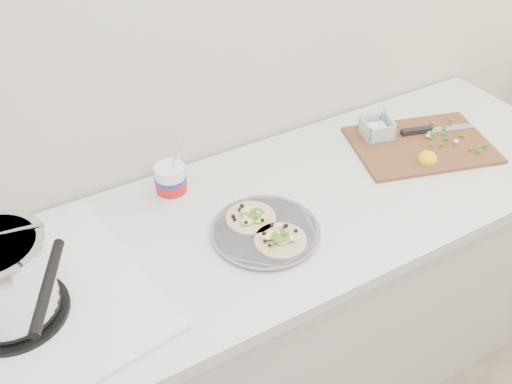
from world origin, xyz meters
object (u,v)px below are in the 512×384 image
taco_plate (265,229)px  cutboard (418,140)px  stove (8,291)px  tub (172,179)px

taco_plate → cutboard: bearing=10.0°
stove → cutboard: bearing=-4.4°
tub → cutboard: (0.79, -0.15, -0.05)m
stove → taco_plate: bearing=-11.4°
cutboard → stove: bearing=-159.9°
stove → tub: bearing=17.4°
stove → tub: stove is taller
taco_plate → cutboard: (0.64, 0.11, -0.00)m
stove → cutboard: 1.27m
taco_plate → tub: (-0.15, 0.27, 0.05)m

